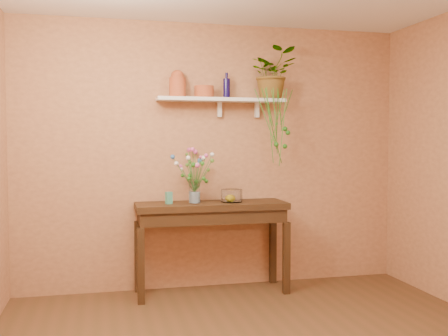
% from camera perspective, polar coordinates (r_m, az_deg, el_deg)
% --- Properties ---
extents(room, '(4.04, 4.04, 2.70)m').
position_cam_1_polar(room, '(3.44, 5.97, 0.35)').
color(room, '#54341D').
rests_on(room, ground).
extents(sideboard, '(1.48, 0.48, 0.90)m').
position_cam_1_polar(sideboard, '(5.15, -1.38, -5.25)').
color(sideboard, '#33200F').
rests_on(sideboard, ground).
extents(wall_shelf, '(1.30, 0.24, 0.19)m').
position_cam_1_polar(wall_shelf, '(5.27, -0.18, 7.43)').
color(wall_shelf, white).
rests_on(wall_shelf, room).
extents(terracotta_jug, '(0.21, 0.21, 0.27)m').
position_cam_1_polar(terracotta_jug, '(5.21, -5.12, 9.13)').
color(terracotta_jug, '#B4462C').
rests_on(terracotta_jug, wall_shelf).
extents(terracotta_pot, '(0.23, 0.23, 0.12)m').
position_cam_1_polar(terracotta_pot, '(5.26, -2.20, 8.34)').
color(terracotta_pot, '#B4462C').
rests_on(terracotta_pot, wall_shelf).
extents(blue_bottle, '(0.08, 0.08, 0.26)m').
position_cam_1_polar(blue_bottle, '(5.31, 0.28, 8.77)').
color(blue_bottle, '#0F093A').
rests_on(blue_bottle, wall_shelf).
extents(spider_plant, '(0.50, 0.44, 0.52)m').
position_cam_1_polar(spider_plant, '(5.43, 5.37, 10.27)').
color(spider_plant, '#246317').
rests_on(spider_plant, wall_shelf).
extents(plant_fronds, '(0.41, 0.31, 0.77)m').
position_cam_1_polar(plant_fronds, '(5.24, 6.09, 4.33)').
color(plant_fronds, '#246317').
rests_on(plant_fronds, wall_shelf).
extents(glass_vase, '(0.11, 0.11, 0.23)m').
position_cam_1_polar(glass_vase, '(5.10, -3.25, -2.74)').
color(glass_vase, white).
rests_on(glass_vase, sideboard).
extents(bouquet, '(0.44, 0.43, 0.44)m').
position_cam_1_polar(bouquet, '(5.07, -3.24, 0.40)').
color(bouquet, '#386B28').
rests_on(bouquet, glass_vase).
extents(glass_bowl, '(0.21, 0.21, 0.13)m').
position_cam_1_polar(glass_bowl, '(5.16, 0.84, -3.11)').
color(glass_bowl, white).
rests_on(glass_bowl, sideboard).
extents(lemon, '(0.07, 0.07, 0.07)m').
position_cam_1_polar(lemon, '(5.15, 0.73, -3.31)').
color(lemon, yellow).
rests_on(lemon, glass_bowl).
extents(carton, '(0.07, 0.06, 0.12)m').
position_cam_1_polar(carton, '(5.03, -6.07, -3.28)').
color(carton, teal).
rests_on(carton, sideboard).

